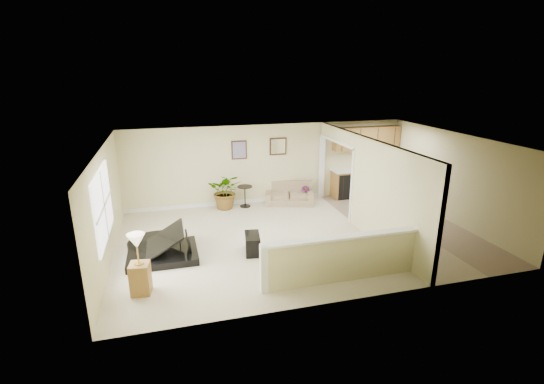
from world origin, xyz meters
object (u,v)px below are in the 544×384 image
object	(u,v)px
loveseat	(289,193)
accent_table	(245,194)
piano	(159,230)
lamp_stand	(139,269)
palm_plant	(226,191)
piano_bench	(252,244)
small_plant	(305,196)

from	to	relation	value
loveseat	accent_table	xyz separation A→B (m)	(-1.44, -0.02, 0.10)
piano	lamp_stand	xyz separation A→B (m)	(-0.37, -1.61, -0.09)
loveseat	accent_table	distance (m)	1.44
piano	palm_plant	xyz separation A→B (m)	(1.98, 2.75, -0.06)
piano_bench	accent_table	size ratio (longest dim) A/B	1.00
palm_plant	small_plant	world-z (taller)	palm_plant
palm_plant	small_plant	bearing A→B (deg)	-2.34
palm_plant	small_plant	size ratio (longest dim) A/B	2.33
loveseat	palm_plant	xyz separation A→B (m)	(-2.03, -0.02, 0.22)
loveseat	palm_plant	bearing A→B (deg)	-162.89
piano_bench	palm_plant	xyz separation A→B (m)	(-0.11, 3.21, 0.33)
loveseat	lamp_stand	size ratio (longest dim) A/B	1.42
piano_bench	small_plant	distance (m)	3.95
accent_table	lamp_stand	distance (m)	5.25
piano	palm_plant	bearing A→B (deg)	54.33
loveseat	small_plant	size ratio (longest dim) A/B	3.29
piano	loveseat	bearing A→B (deg)	34.69
accent_table	piano	bearing A→B (deg)	-132.99
palm_plant	lamp_stand	size ratio (longest dim) A/B	1.00
piano_bench	lamp_stand	bearing A→B (deg)	-154.91
piano	loveseat	xyz separation A→B (m)	(4.00, 2.77, -0.29)
lamp_stand	accent_table	bearing A→B (deg)	56.07
loveseat	small_plant	distance (m)	0.54
piano	small_plant	bearing A→B (deg)	30.38
piano_bench	lamp_stand	world-z (taller)	lamp_stand
piano	piano_bench	world-z (taller)	piano
accent_table	lamp_stand	xyz separation A→B (m)	(-2.93, -4.36, 0.09)
piano_bench	lamp_stand	xyz separation A→B (m)	(-2.45, -1.15, 0.30)
loveseat	lamp_stand	world-z (taller)	lamp_stand
palm_plant	piano_bench	bearing A→B (deg)	-88.08
piano_bench	accent_table	xyz separation A→B (m)	(0.48, 3.21, 0.21)
accent_table	lamp_stand	world-z (taller)	lamp_stand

